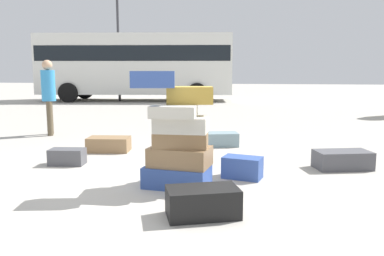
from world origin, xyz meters
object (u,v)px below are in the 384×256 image
Objects in this scene: suitcase_tower at (178,139)px; suitcase_charcoal_foreground_far at (67,157)px; lamp_post at (117,3)px; suitcase_black_upright_blue at (203,202)px; suitcase_charcoal_behind_tower at (342,160)px; suitcase_navy_left_side at (242,167)px; parked_bus at (136,63)px; person_bearded_onlooker at (49,91)px; suitcase_brown_white_trunk at (109,144)px; suitcase_slate_right_side at (219,139)px.

suitcase_tower is 2.74× the size of suitcase_charcoal_foreground_far.
lamp_post reaches higher than suitcase_tower.
suitcase_tower is at bearing -67.42° from lamp_post.
suitcase_black_upright_blue is 2.93m from suitcase_charcoal_foreground_far.
suitcase_charcoal_foreground_far is 4.13m from suitcase_charcoal_behind_tower.
parked_bus reaches higher than suitcase_navy_left_side.
person_bearded_onlooker is 0.18× the size of parked_bus.
lamp_post reaches higher than suitcase_black_upright_blue.
person_bearded_onlooker reaches higher than suitcase_charcoal_behind_tower.
lamp_post reaches higher than suitcase_brown_white_trunk.
suitcase_slate_right_side is (-0.51, 2.18, -0.01)m from suitcase_navy_left_side.
lamp_post is (-3.90, 11.44, 4.46)m from suitcase_brown_white_trunk.
suitcase_charcoal_foreground_far is at bearing 170.88° from suitcase_charcoal_behind_tower.
lamp_post is at bearing 99.88° from suitcase_charcoal_foreground_far.
suitcase_black_upright_blue is at bearing -77.98° from parked_bus.
suitcase_navy_left_side is (0.77, 0.51, -0.45)m from suitcase_tower.
person_bearded_onlooker is (-4.03, 4.33, 0.84)m from suitcase_black_upright_blue.
suitcase_navy_left_side is at bearing -91.63° from suitcase_slate_right_side.
suitcase_black_upright_blue is at bearing -144.03° from suitcase_charcoal_behind_tower.
suitcase_brown_white_trunk is 2.77m from suitcase_navy_left_side.
suitcase_brown_white_trunk is 0.10× the size of lamp_post.
suitcase_slate_right_side reaches higher than suitcase_charcoal_foreground_far.
suitcase_navy_left_side is at bearing 57.01° from suitcase_black_upright_blue.
suitcase_black_upright_blue is 3.63m from suitcase_slate_right_side.
lamp_post reaches higher than suitcase_charcoal_foreground_far.
suitcase_navy_left_side is at bearing -36.09° from suitcase_brown_white_trunk.
suitcase_charcoal_behind_tower is at bearing -57.30° from lamp_post.
suitcase_black_upright_blue is at bearing -89.07° from suitcase_navy_left_side.
suitcase_brown_white_trunk is at bearing -71.17° from lamp_post.
suitcase_black_upright_blue is 1.49m from suitcase_navy_left_side.
suitcase_navy_left_side is 0.97× the size of suitcase_charcoal_foreground_far.
parked_bus is at bearing 89.89° from suitcase_black_upright_blue.
suitcase_slate_right_side is at bearing 34.27° from suitcase_charcoal_foreground_far.
person_bearded_onlooker reaches higher than suitcase_black_upright_blue.
suitcase_black_upright_blue reaches higher than suitcase_slate_right_side.
suitcase_charcoal_behind_tower is at bearing 44.36° from person_bearded_onlooker.
parked_bus is at bearing 104.39° from suitcase_charcoal_behind_tower.
suitcase_brown_white_trunk is 3.90m from suitcase_charcoal_behind_tower.
suitcase_brown_white_trunk is at bearing -171.83° from suitcase_slate_right_side.
suitcase_black_upright_blue is at bearing -67.28° from lamp_post.
parked_bus is (-4.79, 13.69, 1.24)m from suitcase_tower.
suitcase_tower reaches higher than suitcase_slate_right_side.
suitcase_charcoal_foreground_far is at bearing 8.24° from person_bearded_onlooker.
parked_bus reaches higher than suitcase_charcoal_foreground_far.
suitcase_charcoal_foreground_far is (-1.90, 0.83, -0.47)m from suitcase_tower.
parked_bus is at bearing 99.88° from suitcase_slate_right_side.
lamp_post is (-1.94, 9.94, 3.60)m from person_bearded_onlooker.
suitcase_tower is 1.13m from suitcase_black_upright_blue.
suitcase_tower reaches higher than suitcase_black_upright_blue.
suitcase_charcoal_behind_tower is 0.11× the size of lamp_post.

